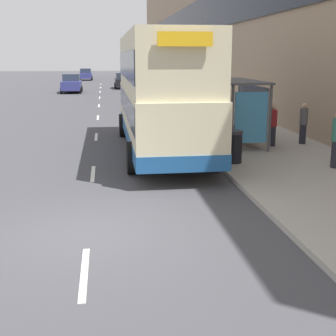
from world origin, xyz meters
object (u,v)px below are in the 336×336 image
at_px(pedestrian_at_shelter, 273,125).
at_px(litter_bin, 234,147).
at_px(pedestrian_2, 250,110).
at_px(car_0, 71,83).
at_px(double_decker_bus_near, 160,91).
at_px(car_1, 124,81).
at_px(car_2, 86,74).
at_px(bus_shelter, 243,100).
at_px(pedestrian_1, 303,123).

distance_m(pedestrian_at_shelter, litter_bin, 3.46).
bearing_deg(pedestrian_2, car_0, 111.03).
height_order(double_decker_bus_near, car_1, double_decker_bus_near).
bearing_deg(car_2, pedestrian_2, 100.62).
xyz_separation_m(bus_shelter, car_0, (-8.55, 30.14, -0.98)).
height_order(pedestrian_at_shelter, pedestrian_2, pedestrian_2).
height_order(car_0, pedestrian_at_shelter, car_0).
bearing_deg(pedestrian_at_shelter, pedestrian_2, 83.76).
relative_size(pedestrian_at_shelter, litter_bin, 1.53).
height_order(bus_shelter, litter_bin, bus_shelter).
distance_m(bus_shelter, car_1, 35.83).
relative_size(pedestrian_1, litter_bin, 1.53).
relative_size(double_decker_bus_near, car_0, 2.49).
height_order(car_1, pedestrian_at_shelter, pedestrian_at_shelter).
bearing_deg(pedestrian_2, car_2, 100.62).
distance_m(bus_shelter, pedestrian_at_shelter, 1.51).
distance_m(double_decker_bus_near, pedestrian_2, 6.59).
bearing_deg(pedestrian_1, car_2, 100.70).
distance_m(pedestrian_1, litter_bin, 4.67).
height_order(pedestrian_2, litter_bin, pedestrian_2).
bearing_deg(car_0, pedestrian_1, 109.79).
xyz_separation_m(car_1, litter_bin, (1.94, -38.91, -0.19)).
bearing_deg(bus_shelter, litter_bin, -110.71).
relative_size(bus_shelter, pedestrian_at_shelter, 2.62).
bearing_deg(litter_bin, double_decker_bus_near, 126.05).
bearing_deg(car_1, pedestrian_at_shelter, -83.41).
bearing_deg(car_0, car_2, -91.16).
distance_m(bus_shelter, pedestrian_1, 2.58).
xyz_separation_m(car_0, car_2, (0.51, 24.85, -0.04)).
xyz_separation_m(car_0, pedestrian_at_shelter, (9.58, -30.75, 0.06)).
distance_m(car_2, pedestrian_2, 51.95).
bearing_deg(pedestrian_1, bus_shelter, 172.96).
bearing_deg(pedestrian_2, litter_bin, -110.98).
xyz_separation_m(double_decker_bus_near, car_2, (-4.75, 55.37, -1.43)).
bearing_deg(double_decker_bus_near, pedestrian_1, 0.88).
relative_size(pedestrian_at_shelter, pedestrian_1, 1.00).
bearing_deg(bus_shelter, pedestrian_1, -7.04).
relative_size(bus_shelter, car_0, 0.96).
relative_size(pedestrian_2, litter_bin, 1.64).
height_order(pedestrian_at_shelter, litter_bin, pedestrian_at_shelter).
distance_m(car_0, pedestrian_1, 32.34).
distance_m(double_decker_bus_near, litter_bin, 3.88).
xyz_separation_m(double_decker_bus_near, pedestrian_2, (4.82, 4.31, -1.26)).
distance_m(car_0, car_2, 24.86).
distance_m(car_0, litter_bin, 34.17).
relative_size(double_decker_bus_near, pedestrian_2, 6.30).
xyz_separation_m(pedestrian_2, litter_bin, (-2.75, -7.16, -0.35)).
height_order(car_0, litter_bin, car_0).
bearing_deg(pedestrian_at_shelter, car_1, 96.59).
xyz_separation_m(double_decker_bus_near, litter_bin, (2.08, -2.85, -1.62)).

